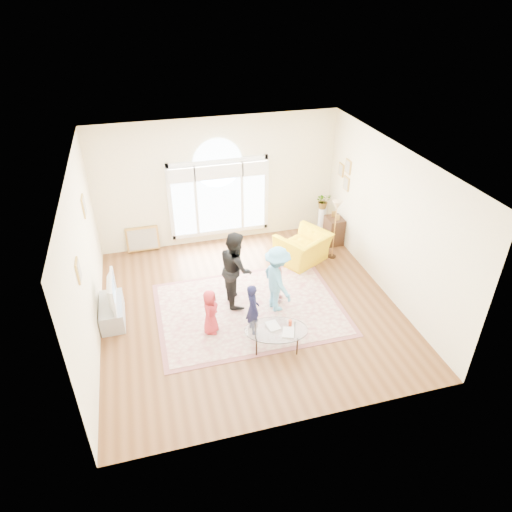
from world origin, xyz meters
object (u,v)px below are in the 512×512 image
object	(u,v)px
television	(108,292)
tv_console	(112,312)
area_rug	(250,309)
armchair	(303,248)
coffee_table	(276,330)

from	to	relation	value
television	tv_console	bearing A→B (deg)	180.00
area_rug	armchair	distance (m)	2.30
area_rug	tv_console	size ratio (longest dim) A/B	3.60
television	coffee_table	xyz separation A→B (m)	(2.92, -1.60, -0.30)
coffee_table	area_rug	bearing A→B (deg)	111.78
tv_console	armchair	distance (m)	4.58
tv_console	television	bearing A→B (deg)	-0.00
area_rug	coffee_table	xyz separation A→B (m)	(0.19, -1.21, 0.39)
area_rug	television	xyz separation A→B (m)	(-2.73, 0.39, 0.69)
tv_console	armchair	size ratio (longest dim) A/B	0.88
tv_console	coffee_table	size ratio (longest dim) A/B	0.77
area_rug	tv_console	xyz separation A→B (m)	(-2.74, 0.39, 0.20)
tv_console	television	xyz separation A→B (m)	(0.01, -0.00, 0.49)
tv_console	area_rug	bearing A→B (deg)	-8.10
coffee_table	armchair	world-z (taller)	armchair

